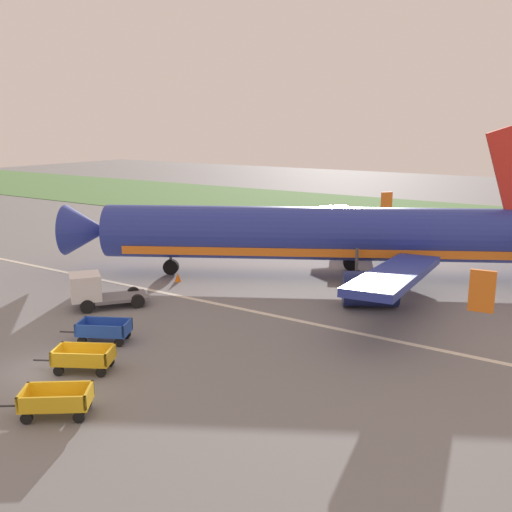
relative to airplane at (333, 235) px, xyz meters
name	(u,v)px	position (x,y,z in m)	size (l,w,h in m)	color
ground_plane	(46,370)	(-3.48, -21.36, -3.05)	(220.00, 220.00, 0.00)	slate
grass_strip	(421,217)	(-3.48, 30.35, -3.02)	(220.00, 28.00, 0.06)	#518442
apron_stripe	(211,303)	(-3.48, -9.46, -3.05)	(120.00, 0.36, 0.01)	silver
airplane	(333,235)	(0.00, 0.00, 0.00)	(34.49, 28.64, 11.34)	#28389E
baggage_cart_nearest	(56,401)	(0.36, -23.79, -2.45)	(3.29, 2.71, 1.07)	gold
baggage_cart_second_in_row	(84,358)	(-1.98, -20.50, -2.45)	(3.46, 2.44, 1.07)	gold
baggage_cart_third_in_row	(104,330)	(-3.93, -17.55, -2.45)	(3.49, 2.39, 1.07)	#234CB2
service_truck_beside_carts	(94,290)	(-8.57, -14.03, -1.95)	(4.14, 4.64, 2.10)	slate
traffic_cone_near_plane	(178,277)	(-8.39, -6.82, -2.76)	(0.45, 0.45, 0.59)	orange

